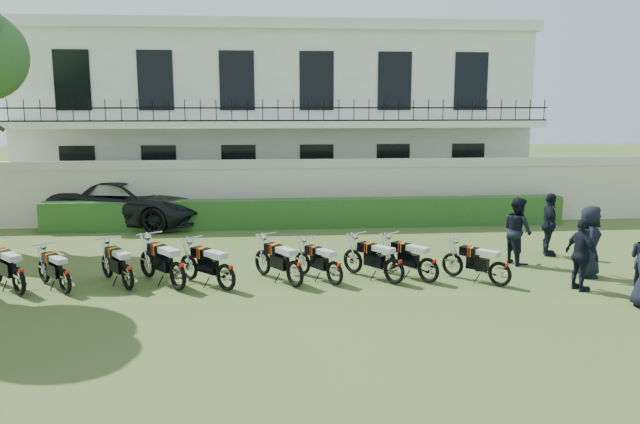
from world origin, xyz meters
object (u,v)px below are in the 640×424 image
object	(u,v)px
officer_3	(589,241)
officer_5	(549,224)
motorcycle_9	(500,268)
suv	(129,202)
motorcycle_4	(226,271)
motorcycle_8	(429,264)
motorcycle_0	(18,274)
motorcycle_1	(65,275)
motorcycle_7	(394,265)
motorcycle_3	(178,269)
motorcycle_5	(295,267)
officer_2	(582,255)
motorcycle_2	(127,271)
motorcycle_6	(335,267)
officer_4	(517,230)

from	to	relation	value
officer_3	officer_5	bearing A→B (deg)	19.52
motorcycle_9	officer_3	size ratio (longest dim) A/B	0.81
suv	officer_3	bearing A→B (deg)	-102.10
motorcycle_4	motorcycle_8	world-z (taller)	motorcycle_4
motorcycle_0	motorcycle_1	bearing A→B (deg)	-40.57
motorcycle_4	motorcycle_7	size ratio (longest dim) A/B	0.95
motorcycle_4	motorcycle_7	bearing A→B (deg)	-40.98
motorcycle_4	officer_5	size ratio (longest dim) A/B	0.84
motorcycle_3	motorcycle_5	xyz separation A→B (m)	(2.69, 0.03, -0.03)
motorcycle_3	suv	size ratio (longest dim) A/B	0.30
motorcycle_7	officer_3	world-z (taller)	officer_3
motorcycle_3	motorcycle_1	bearing A→B (deg)	143.92
officer_2	officer_3	xyz separation A→B (m)	(0.77, 1.11, 0.05)
motorcycle_0	motorcycle_2	bearing A→B (deg)	-36.70
motorcycle_0	motorcycle_6	size ratio (longest dim) A/B	1.03
motorcycle_8	motorcycle_2	bearing A→B (deg)	141.01
motorcycle_6	officer_4	bearing A→B (deg)	-15.65
motorcycle_2	motorcycle_3	size ratio (longest dim) A/B	0.96
officer_2	motorcycle_4	bearing A→B (deg)	72.52
motorcycle_3	motorcycle_9	size ratio (longest dim) A/B	1.21
motorcycle_6	motorcycle_7	distance (m)	1.42
motorcycle_0	suv	size ratio (longest dim) A/B	0.28
officer_2	officer_3	size ratio (longest dim) A/B	0.95
motorcycle_1	suv	distance (m)	8.32
motorcycle_3	officer_5	size ratio (longest dim) A/B	0.97
motorcycle_8	officer_5	bearing A→B (deg)	-8.04
officer_2	motorcycle_8	bearing A→B (deg)	62.77
motorcycle_1	officer_2	world-z (taller)	officer_2
motorcycle_6	officer_4	xyz separation A→B (m)	(5.11, 1.70, 0.45)
suv	motorcycle_8	bearing A→B (deg)	-113.72
officer_5	officer_3	bearing A→B (deg)	-163.81
motorcycle_0	motorcycle_3	world-z (taller)	motorcycle_3
officer_2	motorcycle_5	bearing A→B (deg)	70.14
motorcycle_7	officer_4	distance (m)	4.09
motorcycle_5	motorcycle_6	xyz separation A→B (m)	(0.94, 0.07, -0.04)
motorcycle_0	motorcycle_3	xyz separation A→B (m)	(3.49, 0.07, 0.02)
officer_4	officer_5	xyz separation A→B (m)	(1.25, 0.78, -0.01)
officer_3	officer_5	distance (m)	2.18
motorcycle_5	officer_5	distance (m)	7.75
motorcycle_3	motorcycle_5	distance (m)	2.69
motorcycle_1	motorcycle_3	world-z (taller)	motorcycle_3
motorcycle_0	officer_4	size ratio (longest dim) A/B	0.89
motorcycle_3	motorcycle_8	bearing A→B (deg)	-36.49
motorcycle_6	officer_3	bearing A→B (deg)	-31.33
motorcycle_9	motorcycle_0	bearing A→B (deg)	136.69
motorcycle_6	motorcycle_9	xyz separation A→B (m)	(3.86, -0.42, 0.01)
motorcycle_1	suv	xyz separation A→B (m)	(-0.31, 8.30, 0.34)
motorcycle_0	officer_5	distance (m)	13.75
motorcycle_1	officer_4	world-z (taller)	officer_4
motorcycle_7	motorcycle_8	size ratio (longest dim) A/B	1.01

